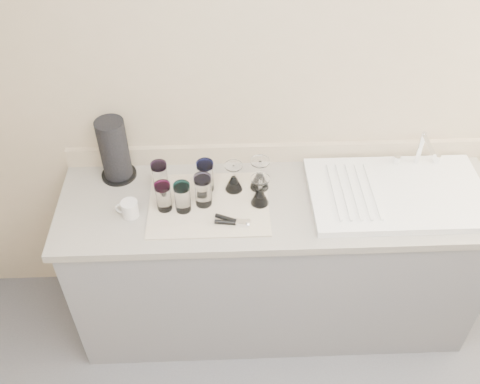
{
  "coord_description": "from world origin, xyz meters",
  "views": [
    {
      "loc": [
        -0.26,
        -0.59,
        2.62
      ],
      "look_at": [
        -0.19,
        1.15,
        1.0
      ],
      "focal_mm": 40.0,
      "sensor_mm": 36.0,
      "label": 1
    }
  ],
  "objects_px": {
    "goblet_back_left": "(234,181)",
    "goblet_back_right": "(260,178)",
    "paper_towel_roll": "(114,150)",
    "sink_unit": "(398,193)",
    "tumbler_magenta": "(164,196)",
    "tumbler_teal": "(160,176)",
    "goblet_front_right": "(260,195)",
    "white_mug": "(129,209)",
    "tumbler_blue": "(183,197)",
    "can_opener": "(233,221)",
    "tumbler_purple": "(205,176)",
    "tumbler_lavender": "(203,190)"
  },
  "relations": [
    {
      "from": "tumbler_purple",
      "to": "can_opener",
      "type": "xyz_separation_m",
      "value": [
        0.12,
        -0.23,
        -0.07
      ]
    },
    {
      "from": "goblet_back_right",
      "to": "white_mug",
      "type": "distance_m",
      "value": 0.61
    },
    {
      "from": "goblet_back_left",
      "to": "sink_unit",
      "type": "bearing_deg",
      "value": -5.14
    },
    {
      "from": "tumbler_magenta",
      "to": "tumbler_blue",
      "type": "relative_size",
      "value": 0.97
    },
    {
      "from": "tumbler_teal",
      "to": "tumbler_magenta",
      "type": "relative_size",
      "value": 1.03
    },
    {
      "from": "goblet_back_left",
      "to": "can_opener",
      "type": "bearing_deg",
      "value": -93.21
    },
    {
      "from": "tumbler_teal",
      "to": "tumbler_blue",
      "type": "height_order",
      "value": "same"
    },
    {
      "from": "goblet_back_left",
      "to": "tumbler_blue",
      "type": "bearing_deg",
      "value": -151.18
    },
    {
      "from": "paper_towel_roll",
      "to": "white_mug",
      "type": "bearing_deg",
      "value": -72.8
    },
    {
      "from": "sink_unit",
      "to": "can_opener",
      "type": "relative_size",
      "value": 5.11
    },
    {
      "from": "tumbler_blue",
      "to": "goblet_front_right",
      "type": "distance_m",
      "value": 0.35
    },
    {
      "from": "tumbler_magenta",
      "to": "can_opener",
      "type": "bearing_deg",
      "value": -19.31
    },
    {
      "from": "goblet_back_left",
      "to": "paper_towel_roll",
      "type": "bearing_deg",
      "value": 167.11
    },
    {
      "from": "tumbler_magenta",
      "to": "goblet_back_right",
      "type": "relative_size",
      "value": 0.9
    },
    {
      "from": "tumbler_teal",
      "to": "paper_towel_roll",
      "type": "xyz_separation_m",
      "value": [
        -0.21,
        0.11,
        0.07
      ]
    },
    {
      "from": "tumbler_lavender",
      "to": "goblet_back_right",
      "type": "xyz_separation_m",
      "value": [
        0.26,
        0.1,
        -0.03
      ]
    },
    {
      "from": "paper_towel_roll",
      "to": "goblet_back_left",
      "type": "bearing_deg",
      "value": -12.89
    },
    {
      "from": "tumbler_purple",
      "to": "tumbler_blue",
      "type": "relative_size",
      "value": 1.06
    },
    {
      "from": "goblet_back_left",
      "to": "goblet_back_right",
      "type": "xyz_separation_m",
      "value": [
        0.12,
        0.01,
        0.0
      ]
    },
    {
      "from": "goblet_front_right",
      "to": "sink_unit",
      "type": "bearing_deg",
      "value": 2.56
    },
    {
      "from": "tumbler_purple",
      "to": "can_opener",
      "type": "height_order",
      "value": "tumbler_purple"
    },
    {
      "from": "sink_unit",
      "to": "white_mug",
      "type": "height_order",
      "value": "sink_unit"
    },
    {
      "from": "sink_unit",
      "to": "can_opener",
      "type": "xyz_separation_m",
      "value": [
        -0.78,
        -0.15,
        -0.0
      ]
    },
    {
      "from": "sink_unit",
      "to": "white_mug",
      "type": "bearing_deg",
      "value": -176.37
    },
    {
      "from": "tumbler_teal",
      "to": "tumbler_blue",
      "type": "relative_size",
      "value": 1.0
    },
    {
      "from": "tumbler_teal",
      "to": "paper_towel_roll",
      "type": "distance_m",
      "value": 0.25
    },
    {
      "from": "tumbler_purple",
      "to": "white_mug",
      "type": "bearing_deg",
      "value": -155.65
    },
    {
      "from": "tumbler_teal",
      "to": "tumbler_blue",
      "type": "bearing_deg",
      "value": -53.01
    },
    {
      "from": "white_mug",
      "to": "paper_towel_roll",
      "type": "relative_size",
      "value": 0.35
    },
    {
      "from": "tumbler_purple",
      "to": "tumbler_magenta",
      "type": "height_order",
      "value": "tumbler_purple"
    },
    {
      "from": "tumbler_lavender",
      "to": "goblet_back_left",
      "type": "height_order",
      "value": "tumbler_lavender"
    },
    {
      "from": "goblet_back_left",
      "to": "goblet_back_right",
      "type": "height_order",
      "value": "goblet_back_right"
    },
    {
      "from": "tumbler_teal",
      "to": "goblet_front_right",
      "type": "distance_m",
      "value": 0.47
    },
    {
      "from": "tumbler_magenta",
      "to": "goblet_back_right",
      "type": "xyz_separation_m",
      "value": [
        0.44,
        0.13,
        -0.02
      ]
    },
    {
      "from": "sink_unit",
      "to": "goblet_back_right",
      "type": "bearing_deg",
      "value": 172.99
    },
    {
      "from": "sink_unit",
      "to": "tumbler_magenta",
      "type": "height_order",
      "value": "sink_unit"
    },
    {
      "from": "sink_unit",
      "to": "tumbler_lavender",
      "type": "height_order",
      "value": "sink_unit"
    },
    {
      "from": "goblet_back_right",
      "to": "paper_towel_roll",
      "type": "relative_size",
      "value": 0.5
    },
    {
      "from": "tumbler_blue",
      "to": "paper_towel_roll",
      "type": "distance_m",
      "value": 0.42
    },
    {
      "from": "sink_unit",
      "to": "white_mug",
      "type": "xyz_separation_m",
      "value": [
        -1.24,
        -0.08,
        0.02
      ]
    },
    {
      "from": "goblet_back_left",
      "to": "tumbler_purple",
      "type": "bearing_deg",
      "value": 177.02
    },
    {
      "from": "tumbler_teal",
      "to": "tumbler_purple",
      "type": "bearing_deg",
      "value": -3.28
    },
    {
      "from": "tumbler_magenta",
      "to": "tumbler_blue",
      "type": "distance_m",
      "value": 0.09
    },
    {
      "from": "sink_unit",
      "to": "tumbler_magenta",
      "type": "relative_size",
      "value": 5.69
    },
    {
      "from": "tumbler_lavender",
      "to": "goblet_back_left",
      "type": "xyz_separation_m",
      "value": [
        0.14,
        0.09,
        -0.03
      ]
    },
    {
      "from": "paper_towel_roll",
      "to": "can_opener",
      "type": "bearing_deg",
      "value": -32.8
    },
    {
      "from": "can_opener",
      "to": "tumbler_purple",
      "type": "bearing_deg",
      "value": 117.27
    },
    {
      "from": "tumbler_teal",
      "to": "goblet_back_left",
      "type": "xyz_separation_m",
      "value": [
        0.34,
        -0.02,
        -0.03
      ]
    },
    {
      "from": "tumbler_teal",
      "to": "goblet_front_right",
      "type": "height_order",
      "value": "goblet_front_right"
    },
    {
      "from": "tumbler_lavender",
      "to": "tumbler_purple",
      "type": "bearing_deg",
      "value": 84.3
    }
  ]
}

